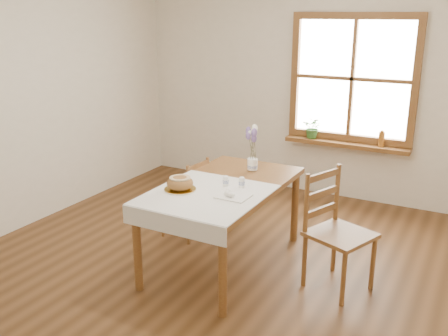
% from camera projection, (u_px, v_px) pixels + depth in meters
% --- Properties ---
extents(ground, '(5.00, 5.00, 0.00)m').
position_uv_depth(ground, '(207.00, 277.00, 4.29)').
color(ground, brown).
rests_on(ground, ground).
extents(room_walls, '(4.60, 5.10, 2.65)m').
position_uv_depth(room_walls, '(205.00, 77.00, 3.78)').
color(room_walls, white).
rests_on(room_walls, ground).
extents(window, '(1.46, 0.08, 1.46)m').
position_uv_depth(window, '(352.00, 79.00, 5.70)').
color(window, brown).
rests_on(window, ground).
extents(window_sill, '(1.46, 0.20, 0.05)m').
position_uv_depth(window_sill, '(346.00, 144.00, 5.87)').
color(window_sill, brown).
rests_on(window_sill, ground).
extents(dining_table, '(0.90, 1.60, 0.75)m').
position_uv_depth(dining_table, '(224.00, 194.00, 4.35)').
color(dining_table, brown).
rests_on(dining_table, ground).
extents(table_linen, '(0.91, 0.99, 0.01)m').
position_uv_depth(table_linen, '(206.00, 195.00, 4.06)').
color(table_linen, silver).
rests_on(table_linen, dining_table).
extents(chair_left, '(0.43, 0.41, 0.81)m').
position_uv_depth(chair_left, '(185.00, 197.00, 5.00)').
color(chair_left, brown).
rests_on(chair_left, ground).
extents(chair_right, '(0.61, 0.60, 0.98)m').
position_uv_depth(chair_right, '(341.00, 233.00, 3.99)').
color(chair_right, brown).
rests_on(chair_right, ground).
extents(bread_plate, '(0.27, 0.27, 0.01)m').
position_uv_depth(bread_plate, '(180.00, 189.00, 4.15)').
color(bread_plate, white).
rests_on(bread_plate, table_linen).
extents(bread_loaf, '(0.22, 0.22, 0.12)m').
position_uv_depth(bread_loaf, '(180.00, 182.00, 4.13)').
color(bread_loaf, olive).
rests_on(bread_loaf, bread_plate).
extents(egg_napkin, '(0.25, 0.21, 0.01)m').
position_uv_depth(egg_napkin, '(233.00, 196.00, 4.00)').
color(egg_napkin, silver).
rests_on(egg_napkin, table_linen).
extents(eggs, '(0.19, 0.17, 0.04)m').
position_uv_depth(eggs, '(233.00, 193.00, 3.99)').
color(eggs, white).
rests_on(eggs, egg_napkin).
extents(salt_shaker, '(0.06, 0.06, 0.10)m').
position_uv_depth(salt_shaker, '(226.00, 181.00, 4.24)').
color(salt_shaker, white).
rests_on(salt_shaker, table_linen).
extents(pepper_shaker, '(0.05, 0.05, 0.10)m').
position_uv_depth(pepper_shaker, '(242.00, 182.00, 4.20)').
color(pepper_shaker, white).
rests_on(pepper_shaker, table_linen).
extents(flower_vase, '(0.10, 0.10, 0.11)m').
position_uv_depth(flower_vase, '(252.00, 165.00, 4.69)').
color(flower_vase, white).
rests_on(flower_vase, dining_table).
extents(lavender_bouquet, '(0.17, 0.17, 0.32)m').
position_uv_depth(lavender_bouquet, '(253.00, 143.00, 4.63)').
color(lavender_bouquet, '#6A5291').
rests_on(lavender_bouquet, flower_vase).
extents(potted_plant, '(0.26, 0.29, 0.20)m').
position_uv_depth(potted_plant, '(313.00, 130.00, 6.02)').
color(potted_plant, '#346729').
rests_on(potted_plant, window_sill).
extents(amber_bottle, '(0.08, 0.08, 0.19)m').
position_uv_depth(amber_bottle, '(382.00, 138.00, 5.66)').
color(amber_bottle, '#B06620').
rests_on(amber_bottle, window_sill).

